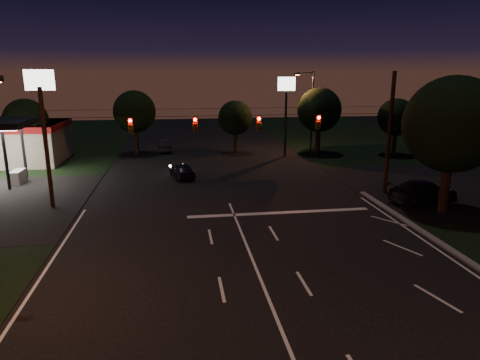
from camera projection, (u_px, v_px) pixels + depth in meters
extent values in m
plane|color=black|center=(274.00, 311.00, 16.41)|extent=(140.00, 140.00, 0.00)
cube|color=black|center=(471.00, 185.00, 34.57)|extent=(20.00, 16.00, 0.02)
cube|color=silver|center=(280.00, 213.00, 27.86)|extent=(12.00, 0.50, 0.01)
cylinder|color=black|center=(384.00, 193.00, 32.49)|extent=(0.30, 0.30, 9.00)
cylinder|color=black|center=(53.00, 207.00, 29.11)|extent=(0.28, 0.28, 8.00)
cylinder|color=black|center=(227.00, 116.00, 29.32)|extent=(24.00, 0.03, 0.03)
cylinder|color=black|center=(227.00, 108.00, 29.20)|extent=(24.00, 0.02, 0.02)
cube|color=#3F3307|center=(131.00, 125.00, 28.54)|extent=(0.32, 0.26, 1.00)
sphere|color=#FF0705|center=(130.00, 121.00, 28.31)|extent=(0.22, 0.22, 0.22)
sphere|color=black|center=(130.00, 126.00, 28.39)|extent=(0.20, 0.20, 0.20)
sphere|color=black|center=(131.00, 131.00, 28.47)|extent=(0.20, 0.20, 0.20)
cube|color=#3F3307|center=(195.00, 124.00, 29.15)|extent=(0.32, 0.26, 1.00)
sphere|color=#FF0705|center=(195.00, 120.00, 28.91)|extent=(0.22, 0.22, 0.22)
sphere|color=black|center=(195.00, 125.00, 28.99)|extent=(0.20, 0.20, 0.20)
sphere|color=black|center=(195.00, 129.00, 29.07)|extent=(0.20, 0.20, 0.20)
cube|color=#3F3307|center=(258.00, 123.00, 29.77)|extent=(0.32, 0.26, 1.00)
sphere|color=#FF0705|center=(259.00, 119.00, 29.53)|extent=(0.22, 0.22, 0.22)
sphere|color=black|center=(259.00, 123.00, 29.61)|extent=(0.20, 0.20, 0.20)
sphere|color=black|center=(259.00, 128.00, 29.69)|extent=(0.20, 0.20, 0.20)
cube|color=#3F3307|center=(318.00, 122.00, 30.37)|extent=(0.32, 0.26, 1.00)
sphere|color=#FF0705|center=(319.00, 118.00, 30.14)|extent=(0.22, 0.22, 0.22)
sphere|color=black|center=(319.00, 122.00, 30.22)|extent=(0.20, 0.20, 0.20)
sphere|color=black|center=(318.00, 127.00, 30.30)|extent=(0.20, 0.20, 0.20)
cube|color=gray|center=(18.00, 177.00, 35.05)|extent=(0.80, 2.00, 1.10)
cylinder|color=black|center=(6.00, 160.00, 32.68)|extent=(0.24, 0.24, 4.80)
cylinder|color=black|center=(24.00, 150.00, 36.51)|extent=(0.24, 0.24, 4.80)
cylinder|color=black|center=(46.00, 138.00, 34.62)|extent=(0.24, 0.24, 7.50)
cube|color=white|center=(39.00, 80.00, 33.50)|extent=(2.20, 0.30, 1.60)
cylinder|color=black|center=(286.00, 124.00, 45.45)|extent=(0.24, 0.24, 7.00)
cube|color=white|center=(287.00, 84.00, 44.41)|extent=(1.80, 0.30, 1.40)
cylinder|color=black|center=(312.00, 113.00, 47.61)|extent=(0.20, 0.20, 9.00)
cylinder|color=black|center=(306.00, 73.00, 46.43)|extent=(1.80, 0.12, 0.12)
cube|color=black|center=(297.00, 74.00, 46.32)|extent=(0.60, 0.35, 0.22)
cube|color=orange|center=(297.00, 75.00, 46.35)|extent=(0.45, 0.25, 0.04)
cylinder|color=black|center=(445.00, 183.00, 27.41)|extent=(0.60, 0.60, 4.00)
sphere|color=black|center=(453.00, 124.00, 26.49)|extent=(6.00, 6.00, 6.00)
sphere|color=black|center=(457.00, 126.00, 27.05)|extent=(4.50, 4.50, 4.50)
sphere|color=black|center=(441.00, 126.00, 26.72)|extent=(4.20, 4.20, 4.20)
cylinder|color=black|center=(29.00, 149.00, 42.28)|extent=(0.49, 0.49, 3.00)
sphere|color=black|center=(26.00, 120.00, 41.58)|extent=(4.20, 4.20, 4.20)
sphere|color=black|center=(32.00, 121.00, 41.98)|extent=(3.15, 3.15, 3.15)
sphere|color=black|center=(22.00, 121.00, 41.75)|extent=(2.94, 2.94, 2.94)
cylinder|color=black|center=(136.00, 139.00, 47.49)|extent=(0.52, 0.52, 3.25)
sphere|color=black|center=(134.00, 112.00, 46.74)|extent=(4.60, 4.60, 4.60)
sphere|color=black|center=(139.00, 113.00, 47.17)|extent=(3.45, 3.45, 3.45)
sphere|color=black|center=(130.00, 112.00, 46.92)|extent=(3.22, 3.22, 3.22)
cylinder|color=black|center=(235.00, 141.00, 48.14)|extent=(0.47, 0.47, 2.75)
sphere|color=black|center=(235.00, 118.00, 47.51)|extent=(3.80, 3.80, 3.80)
sphere|color=black|center=(238.00, 118.00, 47.86)|extent=(2.85, 2.85, 2.85)
sphere|color=black|center=(232.00, 118.00, 47.66)|extent=(2.66, 2.66, 2.66)
cylinder|color=black|center=(318.00, 139.00, 47.41)|extent=(0.53, 0.53, 3.40)
sphere|color=black|center=(319.00, 110.00, 46.63)|extent=(4.80, 4.80, 4.80)
sphere|color=black|center=(322.00, 111.00, 47.07)|extent=(3.60, 3.60, 3.60)
sphere|color=black|center=(314.00, 111.00, 46.81)|extent=(3.36, 3.36, 3.36)
cylinder|color=black|center=(394.00, 142.00, 46.68)|extent=(0.48, 0.48, 2.90)
sphere|color=black|center=(396.00, 117.00, 46.01)|extent=(4.00, 4.00, 4.00)
sphere|color=black|center=(398.00, 118.00, 46.38)|extent=(3.00, 3.00, 3.00)
sphere|color=black|center=(392.00, 118.00, 46.17)|extent=(2.80, 2.80, 2.80)
imported|color=black|center=(182.00, 171.00, 36.83)|extent=(2.39, 4.10, 1.31)
imported|color=black|center=(164.00, 146.00, 49.10)|extent=(1.79, 4.23, 1.36)
imported|color=black|center=(424.00, 191.00, 30.02)|extent=(5.76, 3.67, 1.55)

